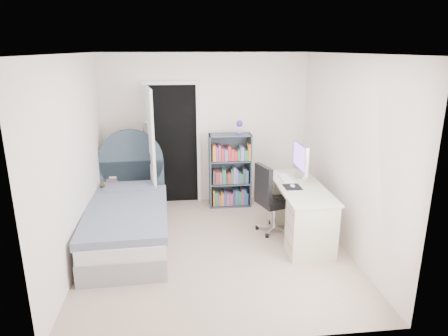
{
  "coord_description": "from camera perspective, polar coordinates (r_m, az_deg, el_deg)",
  "views": [
    {
      "loc": [
        -0.42,
        -4.78,
        2.56
      ],
      "look_at": [
        0.14,
        0.22,
        1.05
      ],
      "focal_mm": 32.0,
      "sensor_mm": 36.0,
      "label": 1
    }
  ],
  "objects": [
    {
      "name": "floor_lamp",
      "position": [
        6.72,
        -10.91,
        -0.55
      ],
      "size": [
        0.21,
        0.21,
        1.47
      ],
      "color": "silver",
      "rests_on": "ground"
    },
    {
      "name": "nightstand",
      "position": [
        6.69,
        -15.15,
        -2.62
      ],
      "size": [
        0.42,
        0.42,
        0.62
      ],
      "color": "tan",
      "rests_on": "ground"
    },
    {
      "name": "office_chair",
      "position": [
        5.69,
        6.64,
        -3.98
      ],
      "size": [
        0.57,
        0.58,
        1.01
      ],
      "color": "silver",
      "rests_on": "ground"
    },
    {
      "name": "room_shell",
      "position": [
        4.98,
        -1.28,
        1.47
      ],
      "size": [
        3.5,
        3.7,
        2.6
      ],
      "color": "gray",
      "rests_on": "ground"
    },
    {
      "name": "bed",
      "position": [
        5.7,
        -13.48,
        -7.02
      ],
      "size": [
        1.13,
        2.25,
        1.36
      ],
      "color": "gray",
      "rests_on": "ground"
    },
    {
      "name": "door",
      "position": [
        6.49,
        -9.26,
        2.93
      ],
      "size": [
        0.92,
        0.82,
        2.06
      ],
      "color": "black",
      "rests_on": "ground"
    },
    {
      "name": "bookcase",
      "position": [
        6.63,
        0.9,
        -0.75
      ],
      "size": [
        0.69,
        0.29,
        1.46
      ],
      "color": "#3D4953",
      "rests_on": "ground"
    },
    {
      "name": "desk",
      "position": [
        5.7,
        10.64,
        -5.68
      ],
      "size": [
        0.62,
        1.55,
        1.27
      ],
      "color": "beige",
      "rests_on": "ground"
    }
  ]
}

